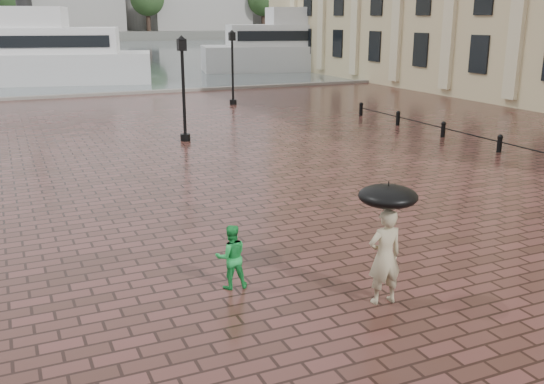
{
  "coord_description": "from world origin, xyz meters",
  "views": [
    {
      "loc": [
        -4.27,
        -11.78,
        5.29
      ],
      "look_at": [
        1.2,
        0.48,
        1.4
      ],
      "focal_mm": 40.0,
      "sensor_mm": 36.0,
      "label": 1
    }
  ],
  "objects_px": {
    "adult_pedestrian": "(385,257)",
    "ferry_far": "(329,44)",
    "child_pedestrian": "(231,257)",
    "street_lamps": "(66,85)"
  },
  "relations": [
    {
      "from": "child_pedestrian",
      "to": "ferry_far",
      "type": "height_order",
      "value": "ferry_far"
    },
    {
      "from": "adult_pedestrian",
      "to": "child_pedestrian",
      "type": "height_order",
      "value": "adult_pedestrian"
    },
    {
      "from": "child_pedestrian",
      "to": "street_lamps",
      "type": "bearing_deg",
      "value": -78.81
    },
    {
      "from": "street_lamps",
      "to": "adult_pedestrian",
      "type": "height_order",
      "value": "street_lamps"
    },
    {
      "from": "street_lamps",
      "to": "child_pedestrian",
      "type": "bearing_deg",
      "value": -86.69
    },
    {
      "from": "adult_pedestrian",
      "to": "ferry_far",
      "type": "distance_m",
      "value": 53.9
    },
    {
      "from": "child_pedestrian",
      "to": "ferry_far",
      "type": "xyz_separation_m",
      "value": [
        27.71,
        45.76,
        1.89
      ]
    },
    {
      "from": "adult_pedestrian",
      "to": "child_pedestrian",
      "type": "relative_size",
      "value": 1.41
    },
    {
      "from": "street_lamps",
      "to": "child_pedestrian",
      "type": "height_order",
      "value": "street_lamps"
    },
    {
      "from": "street_lamps",
      "to": "ferry_far",
      "type": "relative_size",
      "value": 0.8
    }
  ]
}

